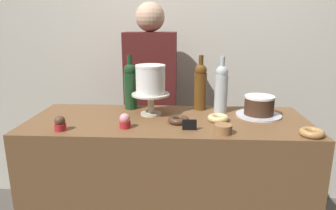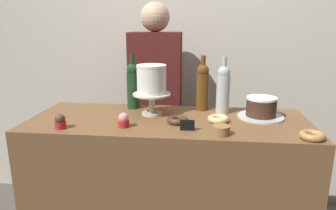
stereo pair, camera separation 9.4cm
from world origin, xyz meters
name	(u,v)px [view 1 (the left image)]	position (x,y,z in m)	size (l,w,h in m)	color
back_wall	(174,44)	(0.00, 0.86, 1.30)	(6.00, 0.05, 2.60)	beige
display_counter	(168,197)	(0.00, 0.00, 0.48)	(1.51, 0.58, 0.95)	brown
cake_stand_pedestal	(151,100)	(-0.10, 0.08, 1.04)	(0.21, 0.21, 0.12)	beige
white_layer_cake	(150,79)	(-0.10, 0.08, 1.16)	(0.17, 0.17, 0.16)	white
silver_serving_platter	(258,115)	(0.50, 0.09, 0.96)	(0.25, 0.25, 0.01)	silver
chocolate_round_cake	(259,105)	(0.50, 0.09, 1.02)	(0.16, 0.16, 0.11)	#3D2619
wine_bottle_amber	(200,86)	(0.18, 0.21, 1.10)	(0.08, 0.08, 0.33)	#5B3814
wine_bottle_clear	(221,88)	(0.30, 0.16, 1.10)	(0.08, 0.08, 0.33)	#B2BCC1
wine_bottle_green	(130,85)	(-0.24, 0.21, 1.10)	(0.08, 0.08, 0.33)	#193D1E
cupcake_chocolate	(60,124)	(-0.51, -0.21, 0.99)	(0.06, 0.06, 0.07)	red
cupcake_strawberry	(125,121)	(-0.21, -0.15, 0.99)	(0.06, 0.06, 0.07)	red
donut_chocolate	(178,120)	(0.06, -0.06, 0.97)	(0.11, 0.11, 0.03)	#472D1E
donut_maple	(312,133)	(0.68, -0.22, 0.97)	(0.11, 0.11, 0.03)	#B27F47
donut_glazed	(218,118)	(0.27, -0.02, 0.97)	(0.11, 0.11, 0.03)	#E0C17F
cookie_stack	(223,129)	(0.27, -0.21, 0.98)	(0.08, 0.08, 0.04)	olive
price_sign_chalkboard	(189,125)	(0.11, -0.17, 0.98)	(0.07, 0.01, 0.05)	black
barista_figure	(151,111)	(-0.15, 0.56, 0.84)	(0.36, 0.22, 1.60)	black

